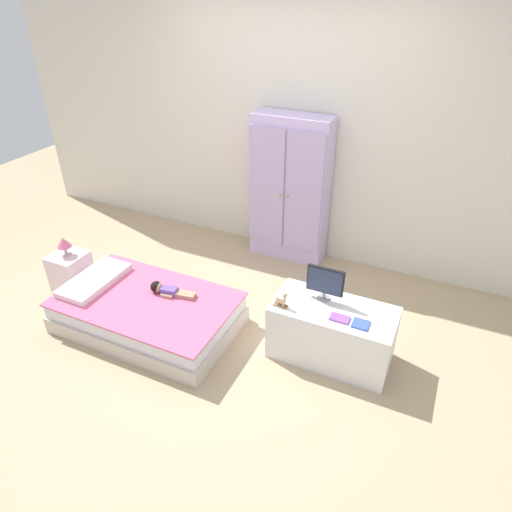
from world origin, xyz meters
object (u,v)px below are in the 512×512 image
object	(u,v)px
doll	(164,289)
nightstand	(71,272)
tv_stand	(332,333)
book_blue	(361,324)
bed	(148,312)
rocking_horse_toy	(282,300)
table_lamp	(64,243)
tv_monitor	(325,282)
book_purple	(340,318)
wardrobe	(290,190)

from	to	relation	value
doll	nightstand	size ratio (longest dim) A/B	1.07
tv_stand	book_blue	size ratio (longest dim) A/B	7.81
bed	nightstand	size ratio (longest dim) A/B	3.96
nightstand	rocking_horse_toy	distance (m)	2.13
table_lamp	tv_monitor	xyz separation A→B (m)	(2.35, 0.23, 0.13)
tv_monitor	book_blue	distance (m)	0.40
tv_stand	book_purple	world-z (taller)	book_purple
wardrobe	rocking_horse_toy	world-z (taller)	wardrobe
wardrobe	book_purple	bearing A→B (deg)	-55.89
doll	rocking_horse_toy	xyz separation A→B (m)	(1.03, 0.03, 0.20)
table_lamp	book_blue	xyz separation A→B (m)	(2.68, 0.05, -0.02)
doll	nightstand	bearing A→B (deg)	179.04
tv_monitor	book_purple	bearing A→B (deg)	-45.32
book_blue	nightstand	bearing A→B (deg)	-178.85
table_lamp	book_blue	bearing A→B (deg)	1.15
tv_monitor	tv_stand	bearing A→B (deg)	-35.36
book_blue	wardrobe	bearing A→B (deg)	128.20
doll	tv_stand	xyz separation A→B (m)	(1.39, 0.17, -0.09)
table_lamp	wardrobe	world-z (taller)	wardrobe
tv_stand	rocking_horse_toy	distance (m)	0.48
bed	doll	size ratio (longest dim) A/B	3.70
nightstand	book_purple	distance (m)	2.54
doll	tv_stand	world-z (taller)	tv_stand
wardrobe	tv_stand	xyz separation A→B (m)	(0.86, -1.27, -0.50)
tv_monitor	table_lamp	bearing A→B (deg)	-174.40
wardrobe	book_blue	xyz separation A→B (m)	(1.08, -1.37, -0.27)
bed	tv_monitor	distance (m)	1.51
tv_stand	table_lamp	bearing A→B (deg)	-176.41
nightstand	wardrobe	world-z (taller)	wardrobe
book_purple	wardrobe	bearing A→B (deg)	124.11
doll	wardrobe	world-z (taller)	wardrobe
rocking_horse_toy	bed	bearing A→B (deg)	-171.83
bed	wardrobe	distance (m)	1.79
tv_monitor	doll	bearing A→B (deg)	-169.00
bed	book_blue	world-z (taller)	book_blue
doll	table_lamp	distance (m)	1.09
bed	tv_stand	world-z (taller)	tv_stand
doll	tv_stand	distance (m)	1.40
doll	wardrobe	size ratio (longest dim) A/B	0.27
tv_monitor	rocking_horse_toy	distance (m)	0.34
tv_stand	tv_monitor	bearing A→B (deg)	144.64
wardrobe	book_purple	size ratio (longest dim) A/B	10.64
table_lamp	doll	bearing A→B (deg)	-0.96
bed	book_purple	world-z (taller)	book_purple
table_lamp	bed	bearing A→B (deg)	-8.55
table_lamp	book_purple	bearing A→B (deg)	1.21
bed	tv_stand	xyz separation A→B (m)	(1.48, 0.30, 0.09)
nightstand	wardrobe	bearing A→B (deg)	41.59
wardrobe	tv_monitor	distance (m)	1.41
tv_stand	bed	bearing A→B (deg)	-168.53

